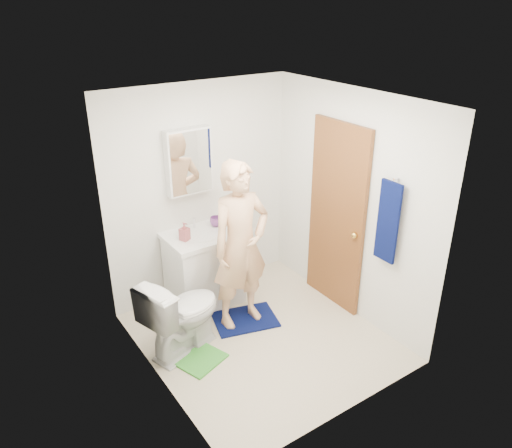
% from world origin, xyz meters
% --- Properties ---
extents(floor, '(2.20, 2.40, 0.02)m').
position_xyz_m(floor, '(0.00, 0.00, -0.01)').
color(floor, beige).
rests_on(floor, ground).
extents(ceiling, '(2.20, 2.40, 0.02)m').
position_xyz_m(ceiling, '(0.00, 0.00, 2.41)').
color(ceiling, white).
rests_on(ceiling, ground).
extents(wall_back, '(2.20, 0.02, 2.40)m').
position_xyz_m(wall_back, '(0.00, 1.21, 1.20)').
color(wall_back, silver).
rests_on(wall_back, ground).
extents(wall_front, '(2.20, 0.02, 2.40)m').
position_xyz_m(wall_front, '(0.00, -1.21, 1.20)').
color(wall_front, silver).
rests_on(wall_front, ground).
extents(wall_left, '(0.02, 2.40, 2.40)m').
position_xyz_m(wall_left, '(-1.11, 0.00, 1.20)').
color(wall_left, silver).
rests_on(wall_left, ground).
extents(wall_right, '(0.02, 2.40, 2.40)m').
position_xyz_m(wall_right, '(1.11, 0.00, 1.20)').
color(wall_right, silver).
rests_on(wall_right, ground).
extents(vanity_cabinet, '(0.75, 0.55, 0.80)m').
position_xyz_m(vanity_cabinet, '(-0.15, 0.91, 0.40)').
color(vanity_cabinet, white).
rests_on(vanity_cabinet, floor).
extents(countertop, '(0.79, 0.59, 0.05)m').
position_xyz_m(countertop, '(-0.15, 0.91, 0.83)').
color(countertop, white).
rests_on(countertop, vanity_cabinet).
extents(sink_basin, '(0.40, 0.40, 0.03)m').
position_xyz_m(sink_basin, '(-0.15, 0.91, 0.84)').
color(sink_basin, white).
rests_on(sink_basin, countertop).
extents(faucet, '(0.03, 0.03, 0.12)m').
position_xyz_m(faucet, '(-0.15, 1.09, 0.91)').
color(faucet, silver).
rests_on(faucet, countertop).
extents(medicine_cabinet, '(0.50, 0.12, 0.70)m').
position_xyz_m(medicine_cabinet, '(-0.15, 1.14, 1.60)').
color(medicine_cabinet, white).
rests_on(medicine_cabinet, wall_back).
extents(mirror_panel, '(0.46, 0.01, 0.66)m').
position_xyz_m(mirror_panel, '(-0.15, 1.08, 1.60)').
color(mirror_panel, white).
rests_on(mirror_panel, wall_back).
extents(door, '(0.05, 0.80, 2.05)m').
position_xyz_m(door, '(1.07, 0.15, 1.02)').
color(door, brown).
rests_on(door, ground).
extents(door_knob, '(0.07, 0.07, 0.07)m').
position_xyz_m(door_knob, '(1.03, -0.17, 0.95)').
color(door_knob, gold).
rests_on(door_knob, door).
extents(towel, '(0.03, 0.24, 0.80)m').
position_xyz_m(towel, '(1.03, -0.57, 1.25)').
color(towel, '#071046').
rests_on(towel, wall_right).
extents(towel_hook, '(0.06, 0.02, 0.02)m').
position_xyz_m(towel_hook, '(1.07, -0.57, 1.67)').
color(towel_hook, silver).
rests_on(towel_hook, wall_right).
extents(toilet, '(0.91, 0.68, 0.83)m').
position_xyz_m(toilet, '(-0.72, 0.30, 0.41)').
color(toilet, white).
rests_on(toilet, floor).
extents(bath_mat, '(0.75, 0.63, 0.02)m').
position_xyz_m(bath_mat, '(0.02, 0.35, 0.01)').
color(bath_mat, '#071046').
rests_on(bath_mat, floor).
extents(green_rug, '(0.51, 0.47, 0.02)m').
position_xyz_m(green_rug, '(-0.68, 0.04, 0.01)').
color(green_rug, green).
rests_on(green_rug, floor).
extents(soap_dispenser, '(0.12, 0.12, 0.20)m').
position_xyz_m(soap_dispenser, '(-0.37, 0.89, 0.95)').
color(soap_dispenser, '#AB4F55').
rests_on(soap_dispenser, countertop).
extents(toothbrush_cup, '(0.17, 0.17, 0.11)m').
position_xyz_m(toothbrush_cup, '(0.08, 1.01, 0.90)').
color(toothbrush_cup, '#7D408D').
rests_on(toothbrush_cup, countertop).
extents(man, '(0.65, 0.43, 1.76)m').
position_xyz_m(man, '(-0.01, 0.36, 0.90)').
color(man, '#E3AC7F').
rests_on(man, bath_mat).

